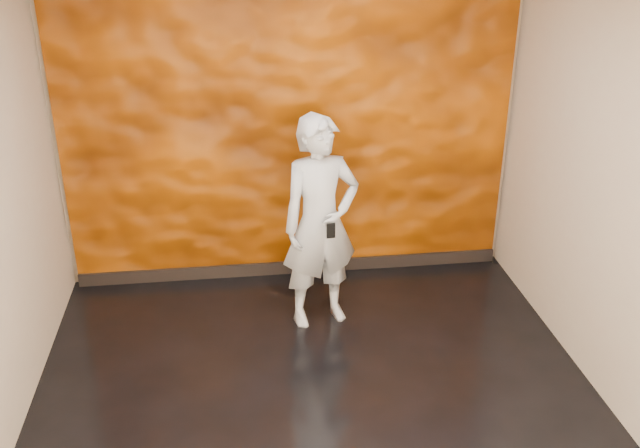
% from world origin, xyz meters
% --- Properties ---
extents(room, '(4.02, 4.02, 2.81)m').
position_xyz_m(room, '(0.00, 0.00, 1.40)').
color(room, black).
rests_on(room, ground).
extents(feature_wall, '(3.90, 0.06, 2.75)m').
position_xyz_m(feature_wall, '(0.00, 1.96, 1.38)').
color(feature_wall, '#BF5201').
rests_on(feature_wall, ground).
extents(baseboard, '(3.90, 0.04, 0.12)m').
position_xyz_m(baseboard, '(0.00, 1.92, 0.06)').
color(baseboard, black).
rests_on(baseboard, ground).
extents(man, '(0.73, 0.57, 1.76)m').
position_xyz_m(man, '(0.16, 1.10, 0.88)').
color(man, '#90969E').
rests_on(man, ground).
extents(phone, '(0.07, 0.02, 0.12)m').
position_xyz_m(phone, '(0.21, 0.86, 0.92)').
color(phone, black).
rests_on(phone, man).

